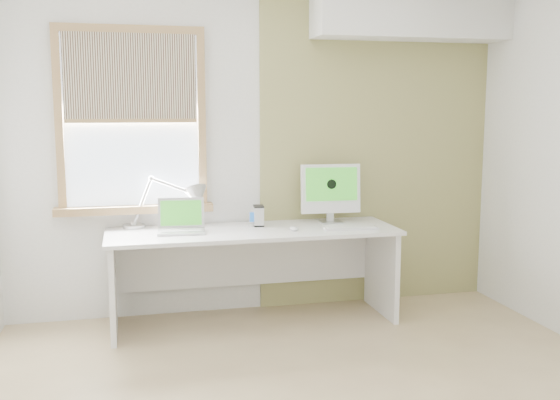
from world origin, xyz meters
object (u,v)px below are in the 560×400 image
object	(u,v)px
desk	(252,253)
imac	(331,190)
external_drive	(259,216)
laptop	(181,224)
desk_lamp	(185,200)

from	to	relation	value
desk	imac	world-z (taller)	imac
external_drive	imac	size ratio (longest dim) A/B	0.33
laptop	imac	world-z (taller)	imac
desk	imac	size ratio (longest dim) A/B	4.55
laptop	imac	bearing A→B (deg)	5.13
imac	desk	bearing A→B (deg)	-171.51
desk_lamp	external_drive	world-z (taller)	desk_lamp
laptop	imac	xyz separation A→B (m)	(1.20, 0.11, 0.20)
desk_lamp	external_drive	distance (m)	0.58
laptop	external_drive	bearing A→B (deg)	8.96
external_drive	desk	bearing A→B (deg)	-128.99
desk	external_drive	size ratio (longest dim) A/B	13.76
desk	laptop	distance (m)	0.60
desk_lamp	imac	xyz separation A→B (m)	(1.16, -0.06, 0.05)
desk	desk_lamp	distance (m)	0.66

